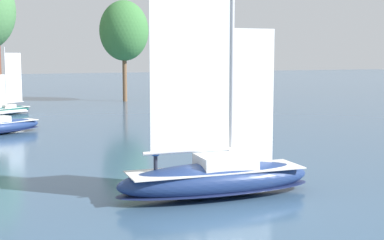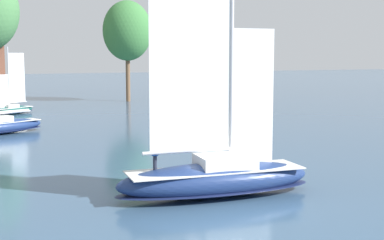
{
  "view_description": "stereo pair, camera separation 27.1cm",
  "coord_description": "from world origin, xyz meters",
  "px_view_note": "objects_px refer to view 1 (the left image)",
  "views": [
    {
      "loc": [
        -12.39,
        -24.08,
        7.26
      ],
      "look_at": [
        0.0,
        3.0,
        3.67
      ],
      "focal_mm": 50.0,
      "sensor_mm": 36.0,
      "label": 1
    },
    {
      "loc": [
        -12.15,
        -24.2,
        7.26
      ],
      "look_at": [
        0.0,
        3.0,
        3.67
      ],
      "focal_mm": 50.0,
      "sensor_mm": 36.0,
      "label": 2
    }
  ],
  "objects_px": {
    "sailboat_main": "(216,175)",
    "sailboat_moored_far_slip": "(10,109)",
    "tree_shore_center": "(124,31)",
    "sailboat_moored_near_marina": "(0,126)"
  },
  "relations": [
    {
      "from": "tree_shore_center",
      "to": "sailboat_moored_near_marina",
      "type": "height_order",
      "value": "tree_shore_center"
    },
    {
      "from": "sailboat_main",
      "to": "tree_shore_center",
      "type": "bearing_deg",
      "value": 77.05
    },
    {
      "from": "tree_shore_center",
      "to": "sailboat_main",
      "type": "distance_m",
      "value": 60.36
    },
    {
      "from": "sailboat_moored_far_slip",
      "to": "sailboat_moored_near_marina",
      "type": "bearing_deg",
      "value": -98.72
    },
    {
      "from": "sailboat_main",
      "to": "sailboat_moored_far_slip",
      "type": "xyz_separation_m",
      "value": [
        -5.53,
        45.48,
        -0.42
      ]
    },
    {
      "from": "tree_shore_center",
      "to": "sailboat_moored_far_slip",
      "type": "height_order",
      "value": "tree_shore_center"
    },
    {
      "from": "tree_shore_center",
      "to": "sailboat_main",
      "type": "relative_size",
      "value": 1.09
    },
    {
      "from": "tree_shore_center",
      "to": "sailboat_moored_far_slip",
      "type": "bearing_deg",
      "value": -146.42
    },
    {
      "from": "sailboat_main",
      "to": "sailboat_moored_near_marina",
      "type": "distance_m",
      "value": 29.37
    },
    {
      "from": "sailboat_main",
      "to": "sailboat_moored_far_slip",
      "type": "relative_size",
      "value": 1.74
    }
  ]
}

